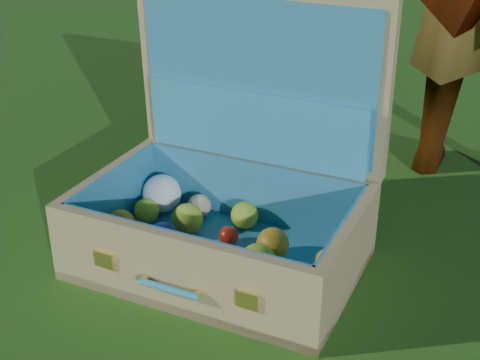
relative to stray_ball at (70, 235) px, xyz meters
name	(u,v)px	position (x,y,z in m)	size (l,w,h in m)	color
ground	(193,285)	(0.36, 0.04, -0.04)	(60.00, 60.00, 0.00)	#215114
stray_ball	(70,235)	(0.00, 0.00, 0.00)	(0.07, 0.07, 0.07)	#386693
suitcase	(227,187)	(0.34, 0.21, 0.14)	(0.72, 0.57, 0.64)	tan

